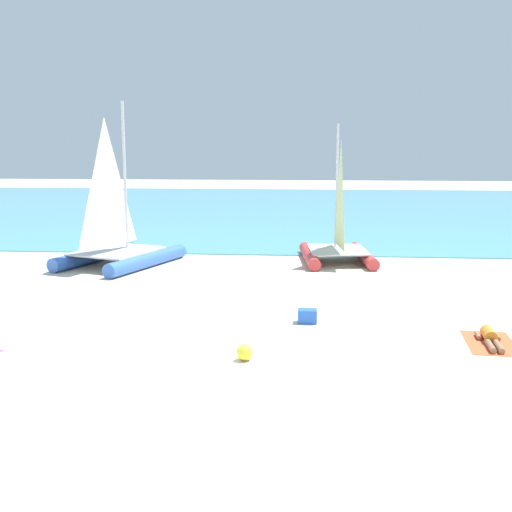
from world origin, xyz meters
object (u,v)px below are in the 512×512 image
Objects in this scene: sailboat_blue at (118,242)px; beach_ball at (245,352)px; cooler_box at (307,316)px; sunbather_right at (490,337)px; sailboat_red at (337,242)px; towel_right at (490,343)px.

sailboat_blue reaches higher than beach_ball.
cooler_box is at bearing -25.29° from sailboat_blue.
sunbather_right is 4.32× the size of beach_ball.
sailboat_red is 10.60m from sunbather_right.
towel_right is at bearing -78.21° from sailboat_red.
beach_ball is 0.73× the size of cooler_box.
sunbather_right is at bearing -78.08° from sailboat_red.
beach_ball is 3.31m from cooler_box.
sailboat_blue reaches higher than sunbather_right.
beach_ball reaches higher than towel_right.
beach_ball is (-2.47, -11.83, -0.63)m from sailboat_red.
beach_ball is (-5.65, -1.67, 0.18)m from towel_right.
sailboat_blue is 17.28× the size of beach_ball.
sailboat_red is at bearing 111.92° from sunbather_right.
cooler_box is (7.36, -7.32, -0.75)m from sailboat_blue.
towel_right is 5.90m from beach_ball.
cooler_box is at bearing 162.48° from towel_right.
sailboat_red is 2.86× the size of towel_right.
sailboat_blue is at bearing -175.77° from sailboat_red.
towel_right is at bearing -17.52° from cooler_box.
sailboat_blue is at bearing 120.15° from beach_ball.
sailboat_blue reaches higher than cooler_box.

